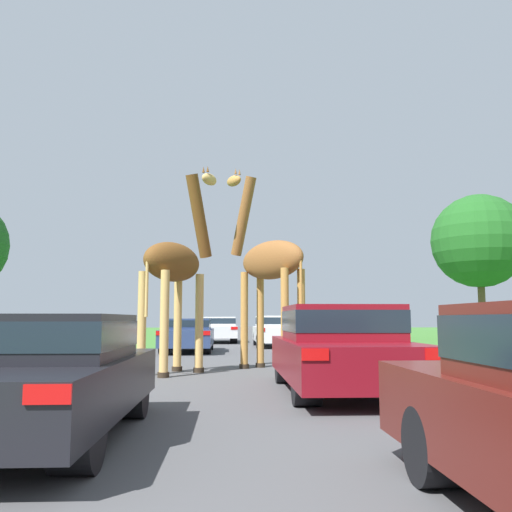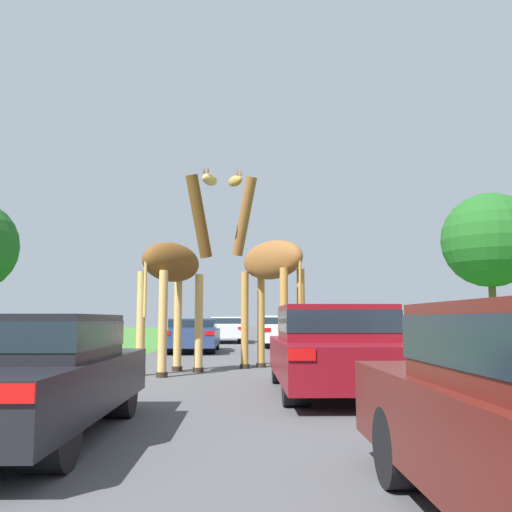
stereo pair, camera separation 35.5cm
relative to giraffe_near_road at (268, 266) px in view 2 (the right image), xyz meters
name	(u,v)px [view 2 (the right image)]	position (x,y,z in m)	size (l,w,h in m)	color
road	(252,342)	(-0.16, 15.77, -2.55)	(7.73, 120.00, 0.00)	#4C4C4F
giraffe_near_road	(268,266)	(0.00, 0.00, 0.00)	(2.10, 2.65, 5.34)	#B77F3D
giraffe_companion	(175,268)	(-2.21, -0.85, -0.13)	(1.84, 2.47, 5.13)	tan
car_queue_right	(193,334)	(-2.52, 7.35, -1.88)	(1.83, 4.49, 1.25)	navy
car_queue_left	(228,328)	(-1.46, 15.65, -1.82)	(1.84, 4.73, 1.35)	silver
car_far_ahead	(26,371)	(-2.90, -7.64, -1.86)	(1.76, 4.14, 1.29)	black
car_verge_right	(280,330)	(1.04, 11.10, -1.82)	(1.71, 4.56, 1.38)	silver
car_rear_follower	(334,347)	(0.92, -4.19, -1.78)	(1.95, 4.70, 1.47)	maroon
tree_right_cluster	(490,240)	(13.76, 17.50, 3.25)	(5.51, 5.51, 8.58)	brown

